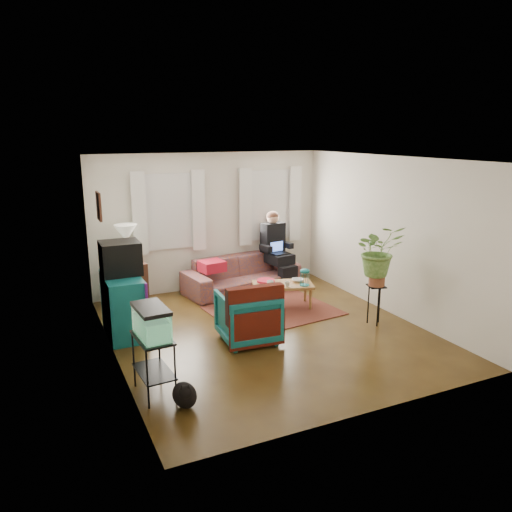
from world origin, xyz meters
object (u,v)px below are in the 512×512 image
side_table (129,284)px  aquarium_stand (154,366)px  dresser (123,305)px  plant_stand (375,305)px  sofa (242,268)px  coffee_table (283,295)px  armchair (248,314)px

side_table → aquarium_stand: bearing=-96.1°
dresser → aquarium_stand: dresser is taller
dresser → plant_stand: dresser is taller
sofa → side_table: bearing=168.8°
aquarium_stand → sofa: bearing=48.4°
sofa → coffee_table: (0.27, -1.16, -0.22)m
sofa → dresser: (-2.45, -1.24, 0.03)m
aquarium_stand → coffee_table: bearing=32.5°
coffee_table → armchair: bearing=-118.6°
armchair → coffee_table: (1.13, 1.07, -0.20)m
sofa → armchair: (-0.86, -2.23, -0.03)m
dresser → plant_stand: bearing=-18.3°
aquarium_stand → armchair: size_ratio=0.87×
dresser → coffee_table: bearing=1.9°
armchair → plant_stand: armchair is taller
coffee_table → sofa: bearing=121.3°
side_table → coffee_table: bearing=-27.8°
dresser → armchair: dresser is taller
side_table → armchair: 2.64m
coffee_table → dresser: bearing=-160.2°
sofa → armchair: 2.39m
sofa → aquarium_stand: sofa is taller
sofa → armchair: sofa is taller
dresser → side_table: bearing=76.0°
dresser → aquarium_stand: bearing=-90.0°
coffee_table → plant_stand: 1.63m
armchair → aquarium_stand: bearing=34.5°
coffee_table → plant_stand: (0.95, -1.32, 0.11)m
dresser → plant_stand: size_ratio=1.60×
plant_stand → sofa: bearing=116.3°
dresser → aquarium_stand: (-0.01, -1.93, -0.10)m
dresser → sofa: bearing=27.2°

